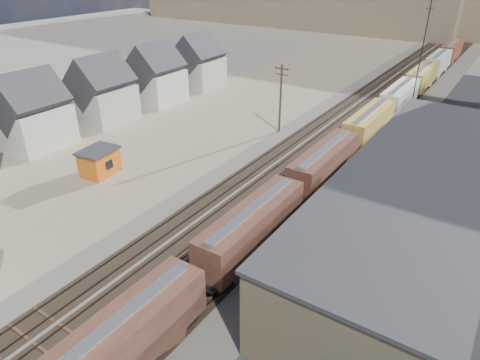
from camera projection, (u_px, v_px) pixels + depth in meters
The scene contains 10 objects.
ground at pixel (89, 346), 29.05m from camera, with size 300.00×300.00×0.00m, color #6B6356.
ballast_bed at pixel (352, 127), 65.87m from camera, with size 18.00×200.00×0.06m, color #4C4742.
dirt_yard at pixel (210, 121), 68.29m from camera, with size 24.00×180.00×0.03m, color #7A7153.
rail_tracks at pixel (349, 126), 66.10m from camera, with size 11.40×200.00×0.24m.
freight_train at pixel (385, 109), 64.79m from camera, with size 3.00×119.74×4.46m.
warehouse at pixel (418, 204), 38.44m from camera, with size 12.40×40.40×7.25m.
utility_pole_north at pixel (281, 97), 61.67m from camera, with size 2.20×0.32×10.00m.
radio_mast at pixel (420, 60), 66.05m from camera, with size 1.20×0.16×18.00m.
townhouse_row at pixel (70, 104), 62.06m from camera, with size 8.15×68.16×10.47m.
maintenance_shed at pixel (99, 162), 50.96m from camera, with size 3.94×4.83×3.27m.
Camera 1 is at (19.85, -11.32, 23.55)m, focal length 32.00 mm.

